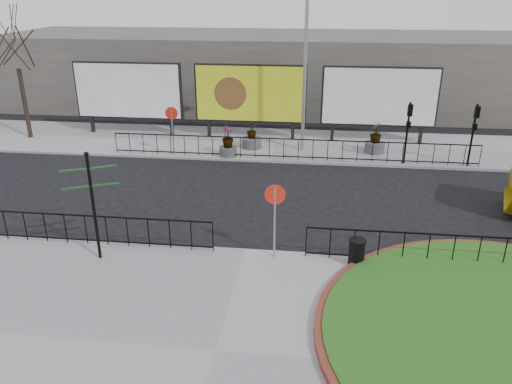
# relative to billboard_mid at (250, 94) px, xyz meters

# --- Properties ---
(ground) EXTENTS (90.00, 90.00, 0.00)m
(ground) POSITION_rel_billboard_mid_xyz_m (1.50, -12.97, -2.60)
(ground) COLOR black
(ground) RESTS_ON ground
(pavement_near) EXTENTS (30.00, 10.00, 0.12)m
(pavement_near) POSITION_rel_billboard_mid_xyz_m (1.50, -17.97, -2.54)
(pavement_near) COLOR gray
(pavement_near) RESTS_ON ground
(pavement_far) EXTENTS (44.00, 6.00, 0.12)m
(pavement_far) POSITION_rel_billboard_mid_xyz_m (1.50, -0.97, -2.54)
(pavement_far) COLOR gray
(pavement_far) RESTS_ON ground
(railing_near_left) EXTENTS (10.00, 0.10, 1.10)m
(railing_near_left) POSITION_rel_billboard_mid_xyz_m (-4.50, -13.27, -1.93)
(railing_near_left) COLOR black
(railing_near_left) RESTS_ON pavement_near
(railing_near_right) EXTENTS (9.00, 0.10, 1.10)m
(railing_near_right) POSITION_rel_billboard_mid_xyz_m (8.00, -13.27, -1.93)
(railing_near_right) COLOR black
(railing_near_right) RESTS_ON pavement_near
(railing_far) EXTENTS (18.00, 0.10, 1.10)m
(railing_far) POSITION_rel_billboard_mid_xyz_m (2.50, -3.67, -1.93)
(railing_far) COLOR black
(railing_far) RESTS_ON pavement_far
(speed_sign_far) EXTENTS (0.64, 0.07, 2.47)m
(speed_sign_far) POSITION_rel_billboard_mid_xyz_m (-3.50, -3.57, -0.68)
(speed_sign_far) COLOR gray
(speed_sign_far) RESTS_ON pavement_far
(speed_sign_near) EXTENTS (0.64, 0.07, 2.47)m
(speed_sign_near) POSITION_rel_billboard_mid_xyz_m (2.50, -13.37, -0.68)
(speed_sign_near) COLOR gray
(speed_sign_near) RESTS_ON pavement_near
(billboard_left) EXTENTS (6.20, 0.31, 4.10)m
(billboard_left) POSITION_rel_billboard_mid_xyz_m (-7.00, 0.00, 0.00)
(billboard_left) COLOR black
(billboard_left) RESTS_ON pavement_far
(billboard_mid) EXTENTS (6.20, 0.31, 4.10)m
(billboard_mid) POSITION_rel_billboard_mid_xyz_m (0.00, 0.00, 0.00)
(billboard_mid) COLOR black
(billboard_mid) RESTS_ON pavement_far
(billboard_right) EXTENTS (6.20, 0.31, 4.10)m
(billboard_right) POSITION_rel_billboard_mid_xyz_m (7.00, 0.00, 0.00)
(billboard_right) COLOR black
(billboard_right) RESTS_ON pavement_far
(lamp_post) EXTENTS (0.74, 0.18, 9.23)m
(lamp_post) POSITION_rel_billboard_mid_xyz_m (3.01, -1.97, 2.23)
(lamp_post) COLOR gray
(lamp_post) RESTS_ON pavement_far
(signal_pole_a) EXTENTS (0.22, 0.26, 3.00)m
(signal_pole_a) POSITION_rel_billboard_mid_xyz_m (8.00, -3.63, -0.50)
(signal_pole_a) COLOR black
(signal_pole_a) RESTS_ON pavement_far
(signal_pole_b) EXTENTS (0.22, 0.26, 3.00)m
(signal_pole_b) POSITION_rel_billboard_mid_xyz_m (11.00, -3.63, -0.50)
(signal_pole_b) COLOR black
(signal_pole_b) RESTS_ON pavement_far
(tree_left) EXTENTS (2.00, 2.00, 7.00)m
(tree_left) POSITION_rel_billboard_mid_xyz_m (-12.50, -1.47, 1.02)
(tree_left) COLOR #2D2119
(tree_left) RESTS_ON pavement_far
(building_backdrop) EXTENTS (40.00, 10.00, 5.00)m
(building_backdrop) POSITION_rel_billboard_mid_xyz_m (1.50, 9.03, -0.10)
(building_backdrop) COLOR #615B54
(building_backdrop) RESTS_ON ground
(fingerpost_sign) EXTENTS (1.59, 0.93, 3.54)m
(fingerpost_sign) POSITION_rel_billboard_mid_xyz_m (-3.01, -14.08, -0.34)
(fingerpost_sign) COLOR black
(fingerpost_sign) RESTS_ON pavement_near
(litter_bin) EXTENTS (0.53, 0.53, 0.87)m
(litter_bin) POSITION_rel_billboard_mid_xyz_m (5.06, -13.57, -2.04)
(litter_bin) COLOR black
(litter_bin) RESTS_ON pavement_near
(planter_a) EXTENTS (0.89, 0.89, 1.53)m
(planter_a) POSITION_rel_billboard_mid_xyz_m (-0.70, -3.47, -1.86)
(planter_a) COLOR #4C4C4F
(planter_a) RESTS_ON pavement_far
(planter_b) EXTENTS (1.03, 1.03, 1.43)m
(planter_b) POSITION_rel_billboard_mid_xyz_m (0.32, -1.97, -2.01)
(planter_b) COLOR #4C4C4F
(planter_b) RESTS_ON pavement_far
(planter_c) EXTENTS (1.02, 1.02, 1.56)m
(planter_c) POSITION_rel_billboard_mid_xyz_m (6.75, -1.97, -1.92)
(planter_c) COLOR #4C4C4F
(planter_c) RESTS_ON pavement_far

